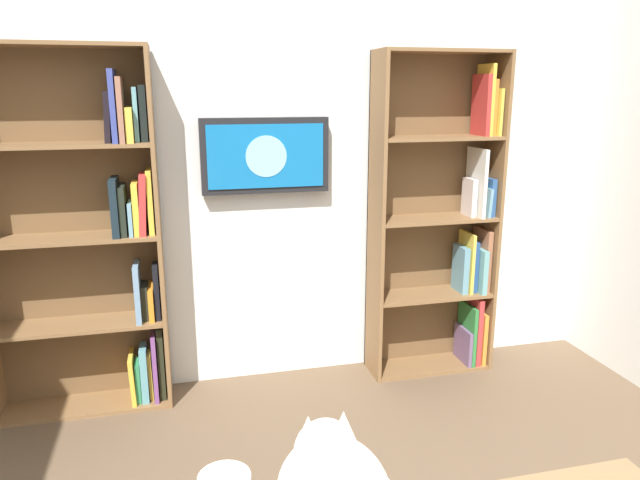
{
  "coord_description": "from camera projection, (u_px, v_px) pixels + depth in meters",
  "views": [
    {
      "loc": [
        0.48,
        1.24,
        1.77
      ],
      "look_at": [
        -0.1,
        -1.13,
        1.15
      ],
      "focal_mm": 33.14,
      "sensor_mm": 36.0,
      "label": 1
    }
  ],
  "objects": [
    {
      "name": "wall_mounted_tv",
      "position": [
        265.0,
        156.0,
        3.4
      ],
      "size": [
        0.74,
        0.07,
        0.43
      ],
      "color": "black"
    },
    {
      "name": "bookshelf_left",
      "position": [
        446.0,
        225.0,
        3.69
      ],
      "size": [
        0.78,
        0.28,
        1.99
      ],
      "color": "brown",
      "rests_on": "ground"
    },
    {
      "name": "wall_back",
      "position": [
        259.0,
        163.0,
        3.49
      ],
      "size": [
        4.52,
        0.06,
        2.7
      ],
      "primitive_type": "cube",
      "color": "silver",
      "rests_on": "ground"
    },
    {
      "name": "bookshelf_right",
      "position": [
        93.0,
        239.0,
        3.21
      ],
      "size": [
        0.95,
        0.28,
        2.0
      ],
      "color": "brown",
      "rests_on": "ground"
    }
  ]
}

